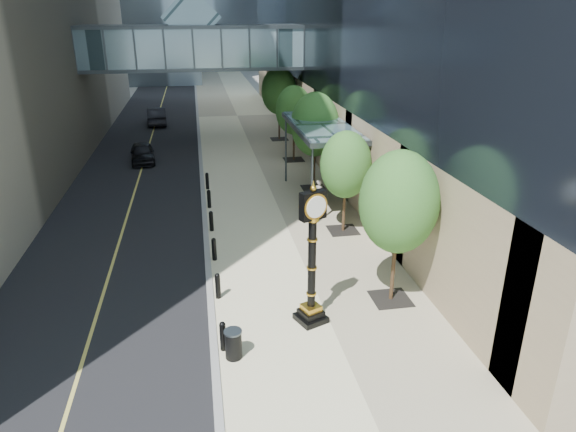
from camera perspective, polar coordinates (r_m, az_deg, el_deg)
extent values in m
plane|color=gray|center=(16.39, 2.90, -15.82)|extent=(320.00, 320.00, 0.00)
cube|color=black|center=(53.71, -14.34, 10.43)|extent=(8.00, 180.00, 0.02)
cube|color=beige|center=(53.71, -5.67, 11.01)|extent=(8.00, 180.00, 0.06)
cube|color=gray|center=(53.56, -10.01, 10.77)|extent=(0.25, 180.00, 0.07)
cube|color=slate|center=(40.70, -10.49, 17.95)|extent=(17.00, 4.00, 3.00)
cube|color=#383F44|center=(40.82, -10.35, 15.92)|extent=(17.00, 4.20, 0.25)
cube|color=#383F44|center=(40.64, -10.64, 19.99)|extent=(17.00, 4.20, 0.25)
cube|color=slate|center=(40.63, -10.71, 20.90)|extent=(4.24, 3.00, 4.24)
cube|color=#383F44|center=(28.02, 3.73, 9.82)|extent=(3.00, 8.00, 0.25)
cube|color=slate|center=(27.99, 3.74, 10.12)|extent=(2.80, 7.80, 0.06)
cylinder|color=#383F44|center=(24.81, 2.69, 3.22)|extent=(0.12, 0.12, 4.20)
cylinder|color=#383F44|center=(31.77, -0.24, 7.41)|extent=(0.12, 0.12, 4.20)
cylinder|color=black|center=(16.61, -7.24, -13.24)|extent=(0.20, 0.20, 0.90)
cylinder|color=black|center=(19.32, -7.79, -7.83)|extent=(0.20, 0.20, 0.90)
cylinder|color=black|center=(22.16, -8.20, -3.78)|extent=(0.20, 0.20, 0.90)
cylinder|color=black|center=(25.09, -8.51, -0.67)|extent=(0.20, 0.20, 0.90)
cylinder|color=black|center=(28.08, -8.76, 1.79)|extent=(0.20, 0.20, 0.90)
cylinder|color=black|center=(31.11, -8.96, 3.78)|extent=(0.20, 0.20, 0.90)
cube|color=black|center=(19.67, 11.33, -8.98)|extent=(1.40, 1.40, 0.02)
cylinder|color=#462E1E|center=(18.96, 11.66, -5.10)|extent=(0.14, 0.14, 3.01)
ellipsoid|color=#25561F|center=(18.05, 12.22, 1.51)|extent=(2.76, 2.76, 3.68)
cube|color=black|center=(25.15, 6.12, -1.58)|extent=(1.40, 1.40, 0.02)
cylinder|color=#462E1E|center=(24.66, 6.24, 1.18)|extent=(0.14, 0.14, 2.61)
ellipsoid|color=#25561F|center=(24.03, 6.44, 5.68)|extent=(2.39, 2.39, 3.19)
cube|color=black|center=(31.02, 2.86, 3.11)|extent=(1.40, 1.40, 0.02)
cylinder|color=#462E1E|center=(30.57, 2.91, 5.80)|extent=(0.14, 0.14, 3.04)
ellipsoid|color=#25561F|center=(30.01, 3.00, 10.11)|extent=(2.79, 2.79, 3.72)
cube|color=black|center=(37.10, 0.64, 6.29)|extent=(1.40, 1.40, 0.02)
cylinder|color=#462E1E|center=(36.76, 0.64, 8.37)|extent=(0.14, 0.14, 2.79)
ellipsoid|color=#25561F|center=(36.31, 0.66, 11.67)|extent=(2.55, 2.55, 3.41)
cube|color=black|center=(43.31, -0.97, 8.55)|extent=(1.40, 1.40, 0.02)
cylinder|color=#462E1E|center=(42.98, -0.99, 10.56)|extent=(0.14, 0.14, 3.11)
ellipsoid|color=#25561F|center=(42.57, -1.01, 13.74)|extent=(2.85, 2.85, 3.80)
cube|color=black|center=(18.05, 2.55, -11.25)|extent=(1.20, 1.20, 0.21)
cube|color=black|center=(17.94, 2.56, -10.70)|extent=(0.94, 0.94, 0.21)
cube|color=gold|center=(17.83, 2.57, -10.14)|extent=(0.74, 0.74, 0.21)
cylinder|color=black|center=(16.99, 2.67, -5.29)|extent=(0.27, 0.27, 3.18)
cube|color=black|center=(16.16, 2.79, 1.20)|extent=(0.92, 0.61, 0.92)
cylinder|color=white|center=(16.32, 2.65, 1.41)|extent=(0.68, 0.31, 0.72)
cylinder|color=white|center=(16.00, 2.93, 0.97)|extent=(0.68, 0.31, 0.72)
sphere|color=gold|center=(15.97, 2.83, 3.09)|extent=(0.21, 0.21, 0.21)
cylinder|color=black|center=(16.25, -6.08, -14.06)|extent=(0.53, 0.53, 0.90)
imported|color=#ADA79F|center=(27.57, 3.42, 2.45)|extent=(0.63, 0.44, 1.63)
imported|color=black|center=(37.96, -15.88, 6.79)|extent=(2.01, 4.11, 1.35)
imported|color=black|center=(50.89, -14.38, 10.74)|extent=(2.02, 4.90, 1.58)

